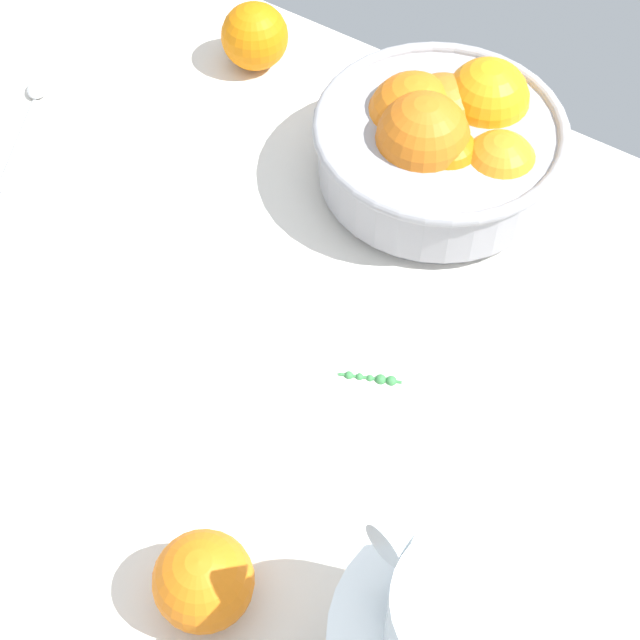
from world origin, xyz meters
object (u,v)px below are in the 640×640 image
(fruit_bowl, at_px, (441,142))
(loose_orange_1, at_px, (204,581))
(spoon, at_px, (29,113))
(loose_orange_2, at_px, (255,36))

(fruit_bowl, distance_m, loose_orange_1, 0.45)
(fruit_bowl, xyz_separation_m, spoon, (-0.38, -0.15, -0.04))
(loose_orange_1, xyz_separation_m, spoon, (-0.45, 0.29, -0.03))
(loose_orange_1, bearing_deg, loose_orange_2, 122.14)
(loose_orange_2, xyz_separation_m, spoon, (-0.14, -0.19, -0.03))
(loose_orange_1, bearing_deg, fruit_bowl, 98.39)
(loose_orange_2, bearing_deg, loose_orange_1, -57.86)
(fruit_bowl, distance_m, loose_orange_2, 0.24)
(loose_orange_1, height_order, loose_orange_2, same)
(fruit_bowl, height_order, loose_orange_1, fruit_bowl)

